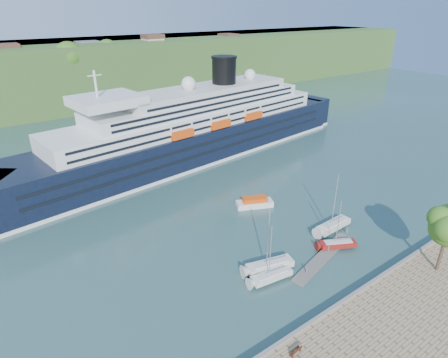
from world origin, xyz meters
TOP-DOWN VIEW (x-y plane):
  - ground at (0.00, 0.00)m, footprint 400.00×400.00m
  - far_hillside at (0.00, 145.00)m, footprint 400.00×50.00m
  - quay_coping at (0.00, -0.20)m, footprint 220.00×0.50m
  - cruise_ship at (8.35, 59.01)m, footprint 114.26×28.94m
  - park_bench at (-15.32, -2.20)m, footprint 1.69×0.81m
  - promenade_tree at (12.91, -4.13)m, footprint 7.10×7.10m
  - floating_pontoon at (2.39, 8.68)m, footprint 16.55×5.94m
  - sailboat_white_near at (-8.15, 9.50)m, footprint 7.32×2.92m
  - sailboat_red at (6.40, 9.02)m, footprint 6.81×4.75m
  - sailboat_white_far at (10.27, 13.12)m, footprint 8.34×2.59m
  - tender_launch at (4.57, 28.37)m, footprint 7.87×5.41m
  - sailboat_extra at (-6.83, 11.33)m, footprint 8.49×4.27m

SIDE VIEW (x-z plane):
  - ground at x=0.00m, z-range 0.00..0.00m
  - floating_pontoon at x=2.39m, z-range 0.00..0.37m
  - tender_launch at x=4.57m, z-range 0.00..2.07m
  - quay_coping at x=0.00m, z-range 1.00..1.30m
  - park_bench at x=-15.32m, z-range 1.00..2.05m
  - sailboat_red at x=6.40m, z-range 0.00..8.67m
  - sailboat_white_near at x=-8.15m, z-range 0.00..9.19m
  - sailboat_extra at x=-6.83m, z-range 0.00..10.57m
  - sailboat_white_far at x=10.27m, z-range 0.00..10.67m
  - promenade_tree at x=12.91m, z-range 1.00..12.77m
  - far_hillside at x=0.00m, z-range 0.00..24.00m
  - cruise_ship at x=8.35m, z-range 0.00..25.41m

